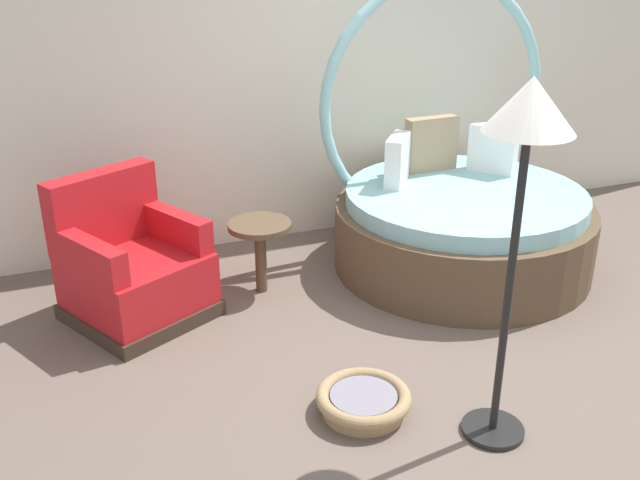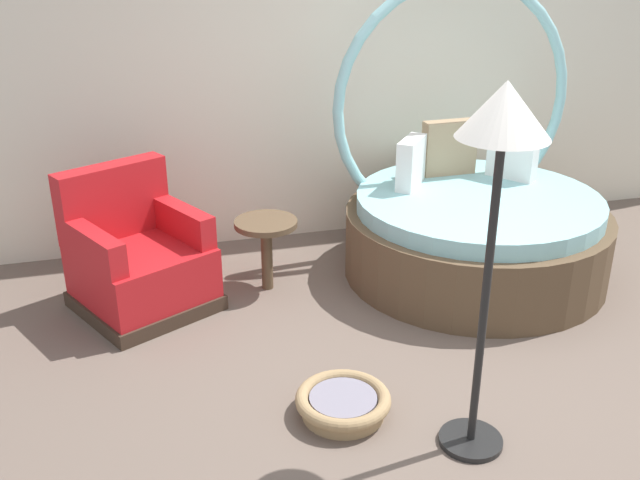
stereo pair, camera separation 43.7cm
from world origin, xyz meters
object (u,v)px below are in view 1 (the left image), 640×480
(round_daybed, at_px, (459,213))
(pet_basket, at_px, (363,401))
(side_table, at_px, (260,235))
(red_armchair, at_px, (132,269))
(floor_lamp, at_px, (526,143))

(round_daybed, relative_size, pet_basket, 4.13)
(round_daybed, relative_size, side_table, 4.05)
(round_daybed, bearing_deg, side_table, 176.82)
(red_armchair, height_order, pet_basket, red_armchair)
(red_armchair, relative_size, pet_basket, 2.11)
(side_table, height_order, floor_lamp, floor_lamp)
(round_daybed, distance_m, floor_lamp, 2.33)
(floor_lamp, bearing_deg, red_armchair, 128.79)
(round_daybed, relative_size, red_armchair, 1.96)
(round_daybed, bearing_deg, red_armchair, 178.46)
(round_daybed, xyz_separation_m, floor_lamp, (-0.88, -1.85, 1.12))
(side_table, bearing_deg, floor_lamp, -71.31)
(red_armchair, xyz_separation_m, floor_lamp, (1.54, -1.91, 1.20))
(round_daybed, distance_m, side_table, 1.53)
(pet_basket, xyz_separation_m, floor_lamp, (0.55, -0.39, 1.46))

